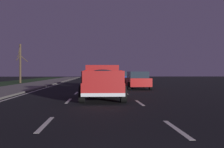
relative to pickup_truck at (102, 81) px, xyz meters
name	(u,v)px	position (x,y,z in m)	size (l,w,h in m)	color
ground	(100,86)	(14.06, 0.00, -0.98)	(144.00, 144.00, 0.00)	black
sidewalk_shoulder	(28,86)	(14.06, 7.45, -0.92)	(108.00, 4.00, 0.12)	slate
lane_markings	(73,85)	(17.05, 3.09, -0.98)	(108.00, 7.04, 0.01)	silver
pickup_truck	(102,81)	(0.00, 0.00, 0.00)	(5.43, 2.30, 1.87)	maroon
sedan_blue	(127,78)	(20.07, -3.51, -0.20)	(4.43, 2.08, 1.54)	navy
sedan_white	(98,79)	(14.74, 0.17, -0.20)	(4.42, 2.05, 1.54)	silver
sedan_silver	(98,81)	(7.17, 0.16, -0.20)	(4.45, 2.10, 1.54)	#B2B5BA
sedan_red	(137,80)	(9.17, -3.28, -0.20)	(4.43, 2.06, 1.54)	maroon
bare_tree_far	(20,63)	(24.03, 10.94, 1.87)	(1.47, 1.25, 5.43)	#423323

